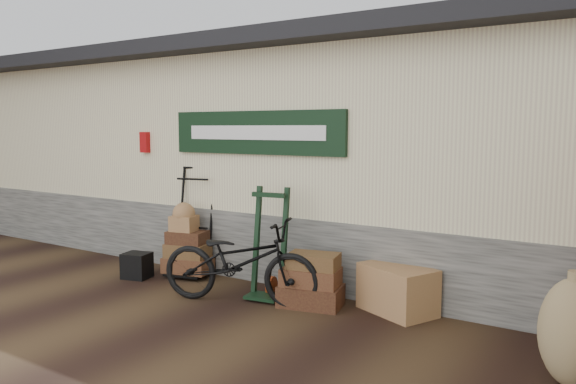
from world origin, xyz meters
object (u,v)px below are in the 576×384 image
object	(u,v)px
black_trunk	(137,266)
bicycle	(240,257)
suitcase_stack	(311,279)
green_barrow	(269,243)
wicker_hamper	(397,289)
porter_trolley	(193,220)

from	to	relation	value
black_trunk	bicycle	distance (m)	1.89
suitcase_stack	bicycle	xyz separation A→B (m)	(-0.73, -0.37, 0.24)
green_barrow	wicker_hamper	xyz separation A→B (m)	(1.49, 0.32, -0.40)
porter_trolley	suitcase_stack	world-z (taller)	porter_trolley
porter_trolley	suitcase_stack	size ratio (longest dim) A/B	2.15
wicker_hamper	green_barrow	bearing A→B (deg)	-167.85
suitcase_stack	bicycle	distance (m)	0.85
porter_trolley	green_barrow	xyz separation A→B (m)	(1.49, -0.32, -0.10)
green_barrow	bicycle	bearing A→B (deg)	-118.64
black_trunk	suitcase_stack	bearing A→B (deg)	5.62
porter_trolley	bicycle	world-z (taller)	porter_trolley
porter_trolley	green_barrow	size ratio (longest dim) A/B	1.15
suitcase_stack	black_trunk	bearing A→B (deg)	-174.38
suitcase_stack	wicker_hamper	xyz separation A→B (m)	(0.91, 0.33, -0.05)
green_barrow	wicker_hamper	world-z (taller)	green_barrow
bicycle	black_trunk	bearing A→B (deg)	71.16
suitcase_stack	black_trunk	distance (m)	2.59
porter_trolley	bicycle	xyz separation A→B (m)	(1.35, -0.70, -0.20)
porter_trolley	green_barrow	distance (m)	1.52
bicycle	green_barrow	bearing A→B (deg)	-35.54
porter_trolley	wicker_hamper	bearing A→B (deg)	-13.62
green_barrow	bicycle	size ratio (longest dim) A/B	0.69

